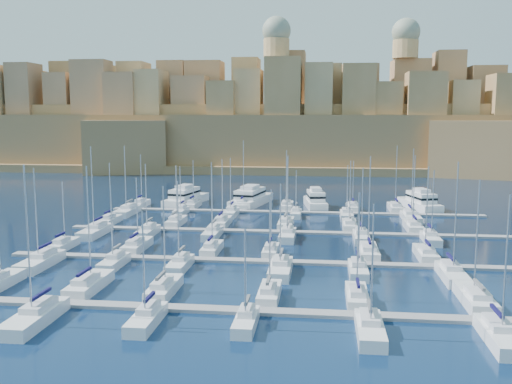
# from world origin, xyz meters

# --- Properties ---
(ground) EXTENTS (600.00, 600.00, 0.00)m
(ground) POSITION_xyz_m (0.00, 0.00, 0.00)
(ground) COLOR #081632
(ground) RESTS_ON ground
(pontoon_near) EXTENTS (84.00, 2.00, 0.40)m
(pontoon_near) POSITION_xyz_m (0.00, -34.00, 0.20)
(pontoon_near) COLOR slate
(pontoon_near) RESTS_ON ground
(pontoon_mid_near) EXTENTS (84.00, 2.00, 0.40)m
(pontoon_mid_near) POSITION_xyz_m (0.00, -12.00, 0.20)
(pontoon_mid_near) COLOR slate
(pontoon_mid_near) RESTS_ON ground
(pontoon_mid_far) EXTENTS (84.00, 2.00, 0.40)m
(pontoon_mid_far) POSITION_xyz_m (0.00, 10.00, 0.20)
(pontoon_mid_far) COLOR slate
(pontoon_mid_far) RESTS_ON ground
(pontoon_far) EXTENTS (84.00, 2.00, 0.40)m
(pontoon_far) POSITION_xyz_m (0.00, 32.00, 0.20)
(pontoon_far) COLOR slate
(pontoon_far) RESTS_ON ground
(sailboat_1) EXTENTS (2.99, 9.95, 16.13)m
(sailboat_1) POSITION_xyz_m (-22.78, -28.15, 0.77)
(sailboat_1) COLOR silver
(sailboat_1) RESTS_ON ground
(sailboat_2) EXTENTS (2.73, 9.09, 13.80)m
(sailboat_2) POSITION_xyz_m (-12.88, -28.57, 0.74)
(sailboat_2) COLOR silver
(sailboat_2) RESTS_ON ground
(sailboat_3) EXTENTS (2.47, 8.22, 12.52)m
(sailboat_3) POSITION_xyz_m (0.34, -29.00, 0.72)
(sailboat_3) COLOR silver
(sailboat_3) RESTS_ON ground
(sailboat_4) EXTENTS (2.52, 8.40, 13.43)m
(sailboat_4) POSITION_xyz_m (10.82, -28.91, 0.73)
(sailboat_4) COLOR silver
(sailboat_4) RESTS_ON ground
(sailboat_5) EXTENTS (3.04, 10.15, 15.03)m
(sailboat_5) POSITION_xyz_m (24.58, -28.05, 0.76)
(sailboat_5) COLOR silver
(sailboat_5) RESTS_ON ground
(sailboat_7) EXTENTS (3.14, 10.47, 17.45)m
(sailboat_7) POSITION_xyz_m (-23.70, -40.11, 0.78)
(sailboat_7) COLOR silver
(sailboat_7) RESTS_ON ground
(sailboat_8) EXTENTS (2.48, 8.26, 12.71)m
(sailboat_8) POSITION_xyz_m (-11.80, -39.02, 0.73)
(sailboat_8) COLOR silver
(sailboat_8) RESTS_ON ground
(sailboat_9) EXTENTS (2.17, 7.24, 10.95)m
(sailboat_9) POSITION_xyz_m (-1.22, -38.52, 0.70)
(sailboat_9) COLOR silver
(sailboat_9) RESTS_ON ground
(sailboat_10) EXTENTS (2.68, 8.92, 13.89)m
(sailboat_10) POSITION_xyz_m (11.52, -39.35, 0.74)
(sailboat_10) COLOR silver
(sailboat_10) RESTS_ON ground
(sailboat_11) EXTENTS (2.83, 9.43, 15.07)m
(sailboat_11) POSITION_xyz_m (23.99, -39.60, 0.76)
(sailboat_11) COLOR silver
(sailboat_11) RESTS_ON ground
(sailboat_12) EXTENTS (2.34, 7.80, 11.53)m
(sailboat_12) POSITION_xyz_m (-36.06, -7.20, 0.71)
(sailboat_12) COLOR silver
(sailboat_12) RESTS_ON ground
(sailboat_13) EXTENTS (2.78, 9.26, 12.22)m
(sailboat_13) POSITION_xyz_m (-23.72, -6.49, 0.73)
(sailboat_13) COLOR silver
(sailboat_13) RESTS_ON ground
(sailboat_14) EXTENTS (2.47, 8.22, 14.22)m
(sailboat_14) POSITION_xyz_m (-11.07, -6.99, 0.74)
(sailboat_14) COLOR silver
(sailboat_14) RESTS_ON ground
(sailboat_15) EXTENTS (2.26, 7.53, 10.82)m
(sailboat_15) POSITION_xyz_m (-1.49, -7.34, 0.70)
(sailboat_15) COLOR silver
(sailboat_15) RESTS_ON ground
(sailboat_16) EXTENTS (2.94, 9.80, 16.08)m
(sailboat_16) POSITION_xyz_m (13.87, -6.22, 0.77)
(sailboat_16) COLOR silver
(sailboat_16) RESTS_ON ground
(sailboat_17) EXTENTS (2.74, 9.15, 14.62)m
(sailboat_17) POSITION_xyz_m (22.63, -6.54, 0.75)
(sailboat_17) COLOR silver
(sailboat_17) RESTS_ON ground
(sailboat_18) EXTENTS (3.12, 10.41, 14.92)m
(sailboat_18) POSITION_xyz_m (-34.46, -18.08, 0.76)
(sailboat_18) COLOR silver
(sailboat_18) RESTS_ON ground
(sailboat_19) EXTENTS (2.44, 8.13, 12.42)m
(sailboat_19) POSITION_xyz_m (-23.67, -16.96, 0.72)
(sailboat_19) COLOR silver
(sailboat_19) RESTS_ON ground
(sailboat_20) EXTENTS (2.50, 8.34, 13.20)m
(sailboat_20) POSITION_xyz_m (-13.78, -17.06, 0.73)
(sailboat_20) COLOR silver
(sailboat_20) RESTS_ON ground
(sailboat_21) EXTENTS (2.98, 9.92, 13.12)m
(sailboat_21) POSITION_xyz_m (0.86, -17.84, 0.75)
(sailboat_21) COLOR silver
(sailboat_21) RESTS_ON ground
(sailboat_22) EXTENTS (2.51, 8.37, 11.95)m
(sailboat_22) POSITION_xyz_m (11.62, -17.08, 0.72)
(sailboat_22) COLOR silver
(sailboat_22) RESTS_ON ground
(sailboat_23) EXTENTS (2.91, 9.72, 16.35)m
(sailboat_23) POSITION_xyz_m (24.16, -17.74, 0.77)
(sailboat_23) COLOR silver
(sailboat_23) RESTS_ON ground
(sailboat_24) EXTENTS (2.44, 8.13, 12.73)m
(sailboat_24) POSITION_xyz_m (-36.50, 14.96, 0.73)
(sailboat_24) COLOR silver
(sailboat_24) RESTS_ON ground
(sailboat_25) EXTENTS (2.58, 8.60, 12.35)m
(sailboat_25) POSITION_xyz_m (-22.75, 15.19, 0.72)
(sailboat_25) COLOR silver
(sailboat_25) RESTS_ON ground
(sailboat_26) EXTENTS (2.79, 9.30, 13.66)m
(sailboat_26) POSITION_xyz_m (-13.42, 15.54, 0.74)
(sailboat_26) COLOR silver
(sailboat_26) RESTS_ON ground
(sailboat_27) EXTENTS (2.85, 9.50, 15.53)m
(sailboat_27) POSITION_xyz_m (-0.58, 15.63, 0.76)
(sailboat_27) COLOR silver
(sailboat_27) RESTS_ON ground
(sailboat_28) EXTENTS (2.67, 8.88, 13.63)m
(sailboat_28) POSITION_xyz_m (11.88, 15.33, 0.74)
(sailboat_28) COLOR silver
(sailboat_28) RESTS_ON ground
(sailboat_29) EXTENTS (2.84, 9.47, 14.74)m
(sailboat_29) POSITION_xyz_m (24.04, 15.62, 0.75)
(sailboat_29) COLOR silver
(sailboat_29) RESTS_ON ground
(sailboat_30) EXTENTS (3.16, 10.53, 16.77)m
(sailboat_30) POSITION_xyz_m (-35.12, 3.86, 0.78)
(sailboat_30) COLOR silver
(sailboat_30) RESTS_ON ground
(sailboat_31) EXTENTS (2.56, 8.53, 13.62)m
(sailboat_31) POSITION_xyz_m (-25.41, 4.84, 0.74)
(sailboat_31) COLOR silver
(sailboat_31) RESTS_ON ground
(sailboat_32) EXTENTS (2.61, 8.71, 14.04)m
(sailboat_32) POSITION_xyz_m (-13.22, 4.76, 0.74)
(sailboat_32) COLOR silver
(sailboat_32) RESTS_ON ground
(sailboat_33) EXTENTS (2.72, 9.07, 15.36)m
(sailboat_33) POSITION_xyz_m (0.44, 4.58, 0.76)
(sailboat_33) COLOR silver
(sailboat_33) RESTS_ON ground
(sailboat_34) EXTENTS (2.63, 8.76, 13.34)m
(sailboat_34) POSITION_xyz_m (13.45, 4.73, 0.73)
(sailboat_34) COLOR silver
(sailboat_34) RESTS_ON ground
(sailboat_35) EXTENTS (2.50, 8.33, 13.02)m
(sailboat_35) POSITION_xyz_m (25.44, 4.94, 0.73)
(sailboat_35) COLOR silver
(sailboat_35) RESTS_ON ground
(sailboat_36) EXTENTS (2.38, 7.93, 12.95)m
(sailboat_36) POSITION_xyz_m (-37.14, 36.86, 0.73)
(sailboat_36) COLOR silver
(sailboat_36) RESTS_ON ground
(sailboat_37) EXTENTS (2.48, 8.25, 11.61)m
(sailboat_37) POSITION_xyz_m (-24.28, 37.02, 0.72)
(sailboat_37) COLOR silver
(sailboat_37) RESTS_ON ground
(sailboat_38) EXTENTS (2.99, 9.98, 16.37)m
(sailboat_38) POSITION_xyz_m (-12.27, 37.87, 0.77)
(sailboat_38) COLOR silver
(sailboat_38) RESTS_ON ground
(sailboat_39) EXTENTS (2.71, 9.04, 12.56)m
(sailboat_39) POSITION_xyz_m (-1.82, 37.41, 0.73)
(sailboat_39) COLOR silver
(sailboat_39) RESTS_ON ground
(sailboat_40) EXTENTS (2.63, 8.78, 11.87)m
(sailboat_40) POSITION_xyz_m (13.58, 37.28, 0.72)
(sailboat_40) COLOR silver
(sailboat_40) RESTS_ON ground
(sailboat_41) EXTENTS (2.94, 9.78, 15.37)m
(sailboat_41) POSITION_xyz_m (23.40, 37.77, 0.76)
(sailboat_41) COLOR silver
(sailboat_41) RESTS_ON ground
(sailboat_42) EXTENTS (3.21, 10.70, 15.64)m
(sailboat_42) POSITION_xyz_m (-36.71, 25.78, 0.77)
(sailboat_42) COLOR silver
(sailboat_42) RESTS_ON ground
(sailboat_43) EXTENTS (2.21, 7.38, 11.15)m
(sailboat_43) POSITION_xyz_m (-24.80, 27.41, 0.71)
(sailboat_43) COLOR silver
(sailboat_43) RESTS_ON ground
(sailboat_44) EXTENTS (2.60, 8.67, 13.15)m
(sailboat_44) POSITION_xyz_m (-13.40, 26.78, 0.73)
(sailboat_44) COLOR silver
(sailboat_44) RESTS_ON ground
(sailboat_45) EXTENTS (2.21, 7.37, 10.57)m
(sailboat_45) POSITION_xyz_m (0.85, 27.42, 0.70)
(sailboat_45) COLOR silver
(sailboat_45) RESTS_ON ground
(sailboat_46) EXTENTS (2.63, 8.78, 11.88)m
(sailboat_46) POSITION_xyz_m (11.77, 26.72, 0.72)
(sailboat_46) COLOR silver
(sailboat_46) RESTS_ON ground
(sailboat_47) EXTENTS (3.22, 10.72, 15.49)m
(sailboat_47) POSITION_xyz_m (25.08, 25.77, 0.77)
(sailboat_47) COLOR silver
(sailboat_47) RESTS_ON ground
(motor_yacht_a) EXTENTS (8.50, 17.46, 5.25)m
(motor_yacht_a) POSITION_xyz_m (-27.26, 41.56, 1.73)
(motor_yacht_a) COLOR silver
(motor_yacht_a) RESTS_ON ground
(motor_yacht_b) EXTENTS (9.33, 19.66, 5.25)m
(motor_yacht_b) POSITION_xyz_m (-11.03, 42.59, 1.73)
(motor_yacht_b) COLOR silver
(motor_yacht_b) RESTS_ON ground
(motor_yacht_c) EXTENTS (6.11, 14.48, 5.25)m
(motor_yacht_c) POSITION_xyz_m (4.89, 40.24, 1.73)
(motor_yacht_c) COLOR silver
(motor_yacht_c) RESTS_ON ground
(motor_yacht_d) EXTENTS (8.70, 16.08, 5.25)m
(motor_yacht_d) POSITION_xyz_m (29.44, 40.91, 1.73)
(motor_yacht_d) COLOR silver
(motor_yacht_d) RESTS_ON ground
(fortified_city) EXTENTS (460.00, 108.95, 59.52)m
(fortified_city) POSITION_xyz_m (-0.19, 155.26, 14.74)
(fortified_city) COLOR brown
(fortified_city) RESTS_ON ground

